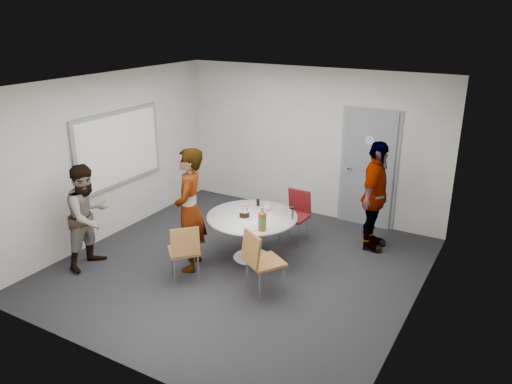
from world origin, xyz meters
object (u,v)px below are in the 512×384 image
Objects in this scene: person_left at (88,216)px; person_right at (375,196)px; whiteboard at (119,149)px; table at (253,222)px; chair_near_right at (259,257)px; chair_near_left at (185,248)px; chair_far at (296,211)px; door at (368,169)px; person_main at (190,210)px.

person_left is 4.34m from person_right.
whiteboard reaches higher than person_left.
table is 1.03m from chair_near_right.
chair_near_left is 0.99× the size of chair_far.
table reaches higher than chair_near_left.
whiteboard is at bearing -147.34° from door.
chair_near_left is 0.93× the size of chair_near_right.
chair_near_right is at bearing -98.71° from door.
chair_near_right is (3.10, -0.74, -0.88)m from whiteboard.
person_right is at bearing 4.63° from chair_near_left.
person_right is at bearing 100.10° from chair_near_right.
person_right is (0.40, -0.87, -0.14)m from door.
chair_far is at bearing 131.80° from chair_near_right.
whiteboard is 2.21× the size of chair_near_left.
door is 1.20× the size of person_right.
person_right is (1.44, 1.30, 0.26)m from table.
person_main reaches higher than chair_near_left.
table is (-1.05, -2.17, -0.41)m from door.
chair_far is 0.48× the size of person_main.
chair_near_right reaches higher than chair_near_left.
chair_near_right reaches higher than chair_far.
whiteboard is 2.42m from chair_near_left.
door is 4.65m from person_left.
person_main is 1.16× the size of person_left.
table is at bearing 19.19° from chair_near_left.
person_main is at bearing -135.47° from table.
person_left reaches higher than table.
table is at bearing 76.32° from chair_far.
person_main is at bearing 129.93° from person_right.
whiteboard is (-3.56, -2.28, 0.42)m from door.
table is 1.57× the size of chair_far.
person_right reaches higher than person_left.
person_main is at bearing 69.18° from chair_near_left.
person_left reaches higher than chair_near_right.
table is 0.98m from person_main.
person_left is (-1.52, -0.29, 0.26)m from chair_near_left.
person_right is (2.11, 1.95, -0.03)m from person_main.
door is at bearing 125.30° from person_main.
whiteboard reaches higher than chair_near_left.
door is at bearing 64.26° from table.
door is at bearing 32.66° from whiteboard.
chair_far is (0.76, 1.99, 0.01)m from chair_near_left.
person_left is at bearing 47.47° from chair_far.
chair_far is at bearing -45.64° from person_left.
chair_near_right is at bearing -80.00° from person_left.
table reaches higher than chair_far.
table is at bearing 111.07° from person_main.
whiteboard reaches higher than person_right.
person_main is at bearing -121.24° from door.
chair_near_left is at bearing 137.70° from person_right.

